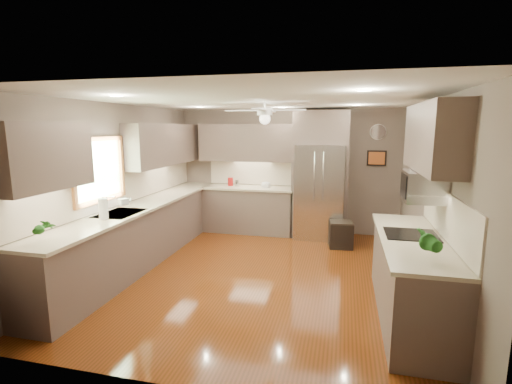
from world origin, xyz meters
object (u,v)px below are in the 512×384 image
at_px(canister_b, 237,183).
at_px(bowl, 266,187).
at_px(potted_plant_right, 428,241).
at_px(canister_a, 230,182).
at_px(paper_towel, 103,209).
at_px(soap_bottle, 124,201).
at_px(potted_plant_left, 42,227).
at_px(microwave, 423,186).
at_px(refrigerator, 320,177).
at_px(stool, 341,234).

bearing_deg(canister_b, bowl, -2.14).
bearing_deg(potted_plant_right, canister_b, 128.01).
height_order(canister_a, paper_towel, paper_towel).
relative_size(bowl, paper_towel, 0.64).
distance_m(soap_bottle, potted_plant_left, 1.70).
bearing_deg(microwave, paper_towel, -175.48).
distance_m(bowl, microwave, 3.66).
bearing_deg(paper_towel, bowl, 62.86).
relative_size(potted_plant_left, paper_towel, 1.08).
xyz_separation_m(canister_b, potted_plant_right, (2.90, -3.71, 0.11)).
xyz_separation_m(potted_plant_left, bowl, (1.56, 4.05, -0.14)).
distance_m(potted_plant_right, paper_towel, 3.90).
relative_size(canister_b, potted_plant_left, 0.38).
height_order(soap_bottle, potted_plant_left, potted_plant_left).
xyz_separation_m(refrigerator, paper_towel, (-2.63, -3.02, -0.11)).
relative_size(canister_b, potted_plant_right, 0.34).
distance_m(canister_b, bowl, 0.61).
relative_size(canister_a, stool, 0.37).
height_order(canister_a, bowl, canister_a).
xyz_separation_m(refrigerator, microwave, (1.33, -2.71, 0.29)).
distance_m(potted_plant_right, refrigerator, 3.87).
distance_m(stool, paper_towel, 4.01).
height_order(potted_plant_right, microwave, microwave).
height_order(microwave, stool, microwave).
relative_size(potted_plant_right, stool, 0.77).
xyz_separation_m(potted_plant_left, microwave, (3.96, 1.34, 0.38)).
relative_size(soap_bottle, bowl, 1.07).
bearing_deg(refrigerator, soap_bottle, -139.53).
relative_size(soap_bottle, microwave, 0.37).
height_order(soap_bottle, potted_plant_right, potted_plant_right).
bearing_deg(canister_a, potted_plant_left, -100.87).
height_order(soap_bottle, microwave, microwave).
distance_m(canister_a, bowl, 0.77).
relative_size(potted_plant_left, microwave, 0.59).
bearing_deg(stool, potted_plant_right, -75.88).
relative_size(soap_bottle, potted_plant_left, 0.63).
relative_size(canister_a, canister_b, 1.43).
bearing_deg(potted_plant_right, paper_towel, 170.30).
xyz_separation_m(potted_plant_left, paper_towel, (0.01, 1.02, -0.02)).
height_order(potted_plant_right, stool, potted_plant_right).
bearing_deg(paper_towel, stool, 38.71).
bearing_deg(canister_b, canister_a, 159.53).
height_order(potted_plant_left, bowl, potted_plant_left).
relative_size(canister_b, paper_towel, 0.41).
xyz_separation_m(potted_plant_right, refrigerator, (-1.21, 3.68, 0.06)).
relative_size(refrigerator, stool, 5.11).
distance_m(soap_bottle, potted_plant_right, 4.18).
bearing_deg(canister_a, refrigerator, -2.77).
height_order(potted_plant_right, refrigerator, refrigerator).
distance_m(soap_bottle, refrigerator, 3.62).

